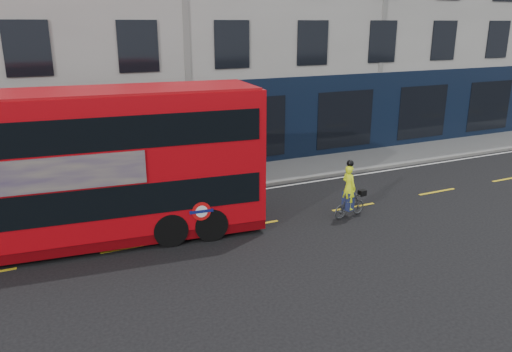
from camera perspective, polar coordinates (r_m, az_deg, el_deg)
ground at (r=15.28m, az=2.08°, el=-7.61°), size 120.00×120.00×0.00m
pavement at (r=20.86m, az=-6.08°, el=-0.64°), size 60.00×3.00×0.12m
kerb at (r=19.52m, az=-4.63°, el=-1.85°), size 60.00×0.12×0.13m
road_edge_line at (r=19.27m, az=-4.31°, el=-2.28°), size 58.00×0.10×0.01m
lane_dashes at (r=16.51m, az=-0.30°, el=-5.63°), size 58.00×0.12×0.01m
bus at (r=15.44m, az=-20.49°, el=0.84°), size 11.55×3.66×4.58m
cyclist at (r=17.26m, az=10.63°, el=-2.42°), size 1.40×0.62×2.04m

